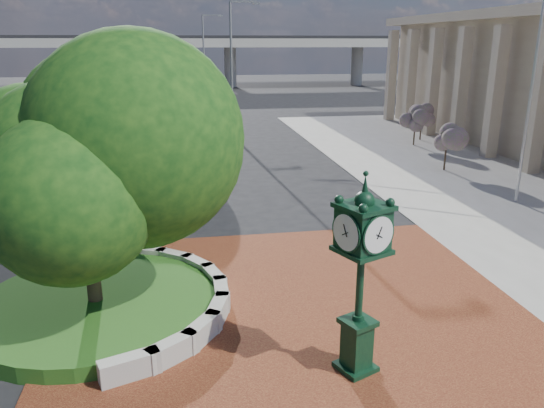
{
  "coord_description": "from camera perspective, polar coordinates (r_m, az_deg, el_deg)",
  "views": [
    {
      "loc": [
        -2.59,
        -12.79,
        6.7
      ],
      "look_at": [
        -0.17,
        1.5,
        2.24
      ],
      "focal_mm": 35.0,
      "sensor_mm": 36.0,
      "label": 1
    }
  ],
  "objects": [
    {
      "name": "grass_bed",
      "position": [
        14.55,
        -18.37,
        -10.4
      ],
      "size": [
        6.1,
        6.1,
        0.4
      ],
      "primitive_type": "cylinder",
      "color": "#1C4B15",
      "rests_on": "ground"
    },
    {
      "name": "post_clock",
      "position": [
        10.81,
        9.53,
        -6.85
      ],
      "size": [
        1.12,
        1.12,
        4.29
      ],
      "color": "black",
      "rests_on": "ground"
    },
    {
      "name": "shrub_mid",
      "position": [
        36.83,
        15.15,
        8.53
      ],
      "size": [
        1.2,
        1.2,
        2.2
      ],
      "color": "#38281C",
      "rests_on": "ground"
    },
    {
      "name": "shrub_near",
      "position": [
        29.9,
        18.28,
        6.4
      ],
      "size": [
        1.2,
        1.2,
        2.2
      ],
      "color": "#38281C",
      "rests_on": "ground"
    },
    {
      "name": "parked_car",
      "position": [
        50.31,
        -6.89,
        10.29
      ],
      "size": [
        2.73,
        5.23,
        1.7
      ],
      "primitive_type": "imported",
      "rotation": [
        0.0,
        0.0,
        0.15
      ],
      "color": "#5A0C1D",
      "rests_on": "ground"
    },
    {
      "name": "shrub_far",
      "position": [
        39.02,
        15.8,
        8.93
      ],
      "size": [
        1.2,
        1.2,
        2.2
      ],
      "color": "#38281C",
      "rests_on": "ground"
    },
    {
      "name": "ground",
      "position": [
        14.67,
        1.67,
        -10.1
      ],
      "size": [
        200.0,
        200.0,
        0.0
      ],
      "primitive_type": "plane",
      "color": "black",
      "rests_on": "ground"
    },
    {
      "name": "planter_wall",
      "position": [
        14.31,
        -9.18,
        -9.84
      ],
      "size": [
        2.96,
        6.77,
        0.54
      ],
      "color": "#9E9B93",
      "rests_on": "ground"
    },
    {
      "name": "tree_planter",
      "position": [
        13.35,
        -19.77,
        3.2
      ],
      "size": [
        5.2,
        5.2,
        6.33
      ],
      "color": "#38281C",
      "rests_on": "ground"
    },
    {
      "name": "flagpole_b",
      "position": [
        24.46,
        26.33,
        12.44
      ],
      "size": [
        1.65,
        0.35,
        10.63
      ],
      "color": "silver",
      "rests_on": "ground"
    },
    {
      "name": "street_lamp_far",
      "position": [
        54.75,
        -7.11,
        15.6
      ],
      "size": [
        2.06,
        0.28,
        9.2
      ],
      "color": "slate",
      "rests_on": "ground"
    },
    {
      "name": "plaza",
      "position": [
        13.79,
        2.49,
        -11.89
      ],
      "size": [
        12.0,
        12.0,
        0.04
      ],
      "primitive_type": "cube",
      "color": "maroon",
      "rests_on": "ground"
    },
    {
      "name": "tree_street",
      "position": [
        31.01,
        -12.35,
        10.29
      ],
      "size": [
        4.4,
        4.4,
        5.45
      ],
      "color": "#38281C",
      "rests_on": "ground"
    },
    {
      "name": "overpass",
      "position": [
        82.82,
        -8.32,
        16.81
      ],
      "size": [
        90.0,
        12.0,
        7.5
      ],
      "color": "#9E9B93",
      "rests_on": "ground"
    },
    {
      "name": "street_lamp_near",
      "position": [
        38.66,
        -4.05,
        15.25
      ],
      "size": [
        2.1,
        0.36,
        9.36
      ],
      "color": "slate",
      "rests_on": "ground"
    }
  ]
}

